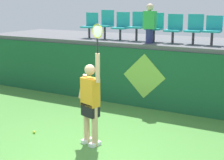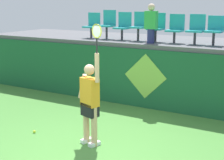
% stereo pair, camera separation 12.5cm
% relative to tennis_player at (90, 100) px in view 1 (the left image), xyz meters
% --- Properties ---
extents(ground_plane, '(40.00, 40.00, 0.00)m').
position_rel_tennis_player_xyz_m(ground_plane, '(0.19, -0.44, -0.96)').
color(ground_plane, '#478438').
extents(court_back_wall, '(12.94, 0.20, 1.67)m').
position_rel_tennis_player_xyz_m(court_back_wall, '(0.19, 2.97, -0.13)').
color(court_back_wall, '#195633').
rests_on(court_back_wall, ground_plane).
extents(spectator_platform, '(12.94, 2.93, 0.12)m').
position_rel_tennis_player_xyz_m(spectator_platform, '(0.19, 4.38, 0.77)').
color(spectator_platform, '#56565B').
rests_on(spectator_platform, court_back_wall).
extents(tennis_player, '(0.73, 0.36, 2.54)m').
position_rel_tennis_player_xyz_m(tennis_player, '(0.00, 0.00, 0.00)').
color(tennis_player, white).
rests_on(tennis_player, ground_plane).
extents(tennis_ball, '(0.07, 0.07, 0.07)m').
position_rel_tennis_player_xyz_m(tennis_ball, '(-1.47, -0.12, -0.93)').
color(tennis_ball, '#D1E533').
rests_on(tennis_ball, ground_plane).
extents(stadium_chair_0, '(0.44, 0.42, 0.81)m').
position_rel_tennis_player_xyz_m(stadium_chair_0, '(-2.35, 3.74, 1.27)').
color(stadium_chair_0, '#38383D').
rests_on(stadium_chair_0, spectator_platform).
extents(stadium_chair_1, '(0.44, 0.42, 0.90)m').
position_rel_tennis_player_xyz_m(stadium_chair_1, '(-1.76, 3.74, 1.33)').
color(stadium_chair_1, '#38383D').
rests_on(stadium_chair_1, spectator_platform).
extents(stadium_chair_2, '(0.44, 0.42, 0.84)m').
position_rel_tennis_player_xyz_m(stadium_chair_2, '(-1.22, 3.74, 1.28)').
color(stadium_chair_2, '#38383D').
rests_on(stadium_chair_2, spectator_platform).
extents(stadium_chair_3, '(0.44, 0.42, 0.86)m').
position_rel_tennis_player_xyz_m(stadium_chair_3, '(-0.67, 3.74, 1.31)').
color(stadium_chair_3, '#38383D').
rests_on(stadium_chair_3, spectator_platform).
extents(stadium_chair_4, '(0.44, 0.42, 0.84)m').
position_rel_tennis_player_xyz_m(stadium_chair_4, '(-0.11, 3.74, 1.29)').
color(stadium_chair_4, '#38383D').
rests_on(stadium_chair_4, spectator_platform).
extents(stadium_chair_5, '(0.44, 0.42, 0.81)m').
position_rel_tennis_player_xyz_m(stadium_chair_5, '(0.47, 3.74, 1.26)').
color(stadium_chair_5, '#38383D').
rests_on(stadium_chair_5, spectator_platform).
extents(stadium_chair_6, '(0.44, 0.42, 0.82)m').
position_rel_tennis_player_xyz_m(stadium_chair_6, '(1.06, 3.74, 1.27)').
color(stadium_chair_6, '#38383D').
rests_on(stadium_chair_6, spectator_platform).
extents(stadium_chair_7, '(0.44, 0.42, 0.79)m').
position_rel_tennis_player_xyz_m(stadium_chair_7, '(1.57, 3.73, 1.27)').
color(stadium_chair_7, '#38383D').
rests_on(stadium_chair_7, spectator_platform).
extents(spectator_1, '(0.34, 0.20, 1.10)m').
position_rel_tennis_player_xyz_m(spectator_1, '(-0.11, 3.32, 1.41)').
color(spectator_1, navy).
rests_on(spectator_1, spectator_platform).
extents(wall_signage_mount, '(1.27, 0.01, 1.56)m').
position_rel_tennis_player_xyz_m(wall_signage_mount, '(-0.05, 2.86, -0.96)').
color(wall_signage_mount, '#195633').
rests_on(wall_signage_mount, ground_plane).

